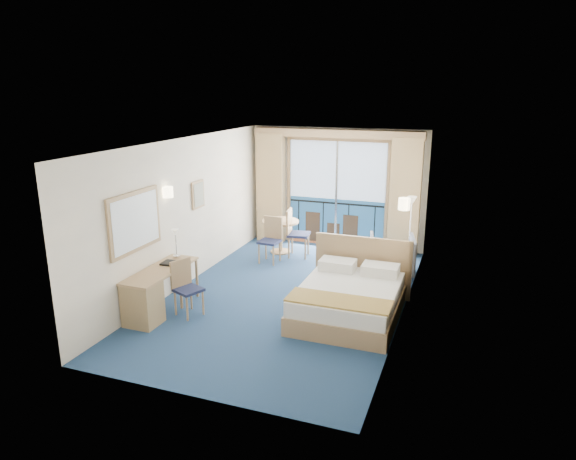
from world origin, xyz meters
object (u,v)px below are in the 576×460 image
object	(u,v)px
desk_chair	(185,284)
table_chair_a	(295,230)
armchair	(392,255)
desk	(147,297)
floor_lamp	(411,214)
round_table	(280,228)
nightstand	(396,278)
table_chair_b	(271,237)
bed	(350,298)

from	to	relation	value
desk_chair	table_chair_a	world-z (taller)	table_chair_a
armchair	desk	distance (m)	4.73
floor_lamp	round_table	world-z (taller)	floor_lamp
table_chair_a	armchair	bearing A→B (deg)	-108.54
armchair	floor_lamp	xyz separation A→B (m)	(0.26, 0.60, 0.71)
desk_chair	table_chair_a	size ratio (longest dim) A/B	0.87
round_table	nightstand	bearing A→B (deg)	-28.69
armchair	table_chair_b	world-z (taller)	table_chair_b
nightstand	desk_chair	xyz separation A→B (m)	(-3.07, -2.01, 0.22)
table_chair_a	desk_chair	bearing A→B (deg)	160.54
desk_chair	table_chair_b	distance (m)	2.90
bed	table_chair_a	xyz separation A→B (m)	(-1.83, 2.55, 0.29)
desk_chair	table_chair_b	xyz separation A→B (m)	(0.33, 2.89, 0.03)
bed	desk	xyz separation A→B (m)	(-2.93, -1.28, 0.10)
desk	desk_chair	world-z (taller)	desk_chair
nightstand	desk_chair	distance (m)	3.67
armchair	desk_chair	xyz separation A→B (m)	(-2.83, -2.98, 0.11)
round_table	armchair	bearing A→B (deg)	-12.21
desk	bed	bearing A→B (deg)	23.60
floor_lamp	table_chair_a	world-z (taller)	floor_lamp
bed	desk	distance (m)	3.20
desk	desk_chair	xyz separation A→B (m)	(0.42, 0.45, 0.11)
nightstand	armchair	bearing A→B (deg)	103.73
desk	table_chair_a	world-z (taller)	table_chair_a
desk	table_chair_a	xyz separation A→B (m)	(1.10, 3.83, 0.18)
bed	table_chair_b	xyz separation A→B (m)	(-2.18, 2.06, 0.24)
bed	table_chair_a	size ratio (longest dim) A/B	1.95
nightstand	table_chair_b	distance (m)	2.89
floor_lamp	table_chair_a	bearing A→B (deg)	-175.18
round_table	table_chair_b	bearing A→B (deg)	-86.92
floor_lamp	round_table	xyz separation A→B (m)	(-2.79, -0.05, -0.55)
armchair	desk	xyz separation A→B (m)	(-3.25, -3.43, 0.00)
desk	floor_lamp	bearing A→B (deg)	48.97
bed	floor_lamp	xyz separation A→B (m)	(0.58, 2.75, 0.81)
floor_lamp	desk_chair	distance (m)	4.76
armchair	desk_chair	size ratio (longest dim) A/B	0.96
table_chair_b	floor_lamp	bearing A→B (deg)	17.57
bed	round_table	xyz separation A→B (m)	(-2.21, 2.70, 0.25)
armchair	desk	world-z (taller)	armchair
round_table	table_chair_b	xyz separation A→B (m)	(0.03, -0.64, -0.02)
armchair	table_chair_a	size ratio (longest dim) A/B	0.84
nightstand	desk_chair	size ratio (longest dim) A/B	0.63
nightstand	floor_lamp	bearing A→B (deg)	89.32
nightstand	armchair	size ratio (longest dim) A/B	0.65
armchair	floor_lamp	distance (m)	0.96
bed	armchair	bearing A→B (deg)	81.48
floor_lamp	desk	xyz separation A→B (m)	(-3.51, -4.03, -0.71)
bed	floor_lamp	distance (m)	2.92
bed	table_chair_a	world-z (taller)	bed
desk	round_table	bearing A→B (deg)	79.81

